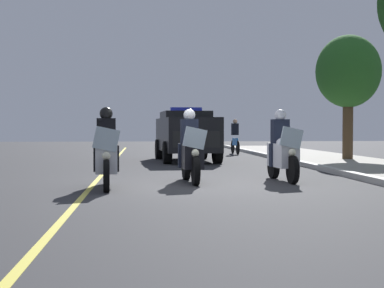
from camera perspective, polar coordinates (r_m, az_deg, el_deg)
The scene contains 9 objects.
ground_plane at distance 12.89m, azimuth 0.15°, elevation -4.05°, with size 80.00×80.00×0.00m, color #333335.
curb_strip at distance 13.89m, azimuth 17.64°, elevation -3.41°, with size 48.00×0.24×0.15m, color #B7B5AD.
lane_stripe_center at distance 12.89m, azimuth -9.86°, elevation -4.06°, with size 48.00×0.12×0.01m, color #E0D14C.
police_motorcycle_lead_left at distance 12.21m, azimuth -8.52°, elevation -1.10°, with size 2.14×0.61×1.72m.
police_motorcycle_lead_right at distance 13.34m, azimuth -0.15°, elevation -0.85°, with size 2.14×0.61×1.72m.
police_motorcycle_trailing at distance 13.86m, azimuth 8.98°, elevation -0.78°, with size 2.14×0.61×1.72m.
police_suv at distance 21.84m, azimuth -0.57°, elevation 1.08°, with size 5.01×2.33×2.05m.
cyclist_background at distance 27.60m, azimuth 4.31°, elevation 0.74°, with size 1.76×0.33×1.69m.
tree_far_back at distance 22.40m, azimuth 15.27°, elevation 6.88°, with size 2.42×2.42×4.65m.
Camera 1 is at (12.78, -1.12, 1.28)m, focal length 53.63 mm.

